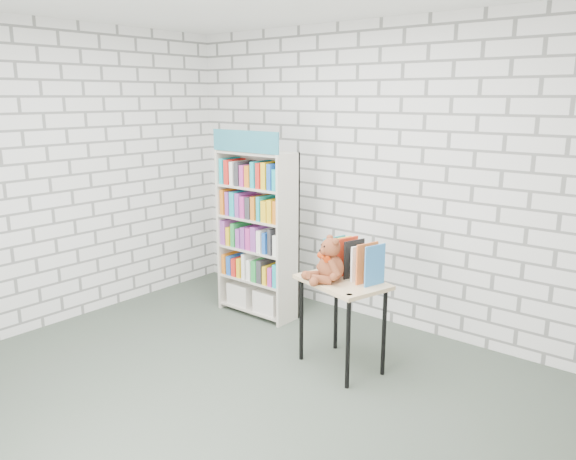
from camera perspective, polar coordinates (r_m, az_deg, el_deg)
The scene contains 6 objects.
ground at distance 4.27m, azimuth -6.36°, elevation -16.49°, with size 4.50×4.50×0.00m, color #3E493D.
room_shell at distance 3.72m, azimuth -7.07°, elevation 8.09°, with size 4.52×4.02×2.81m.
bookshelf at distance 5.47m, azimuth -3.13°, elevation -0.26°, with size 0.81×0.32×1.82m.
display_table at distance 4.43m, azimuth 5.53°, elevation -6.34°, with size 0.78×0.63×0.73m.
table_books at distance 4.43m, azimuth 6.69°, elevation -3.07°, with size 0.51×0.33×0.28m.
teddy_bear at distance 4.33m, azimuth 4.12°, elevation -3.39°, with size 0.34×0.33×0.36m.
Camera 1 is at (2.69, -2.55, 2.12)m, focal length 35.00 mm.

